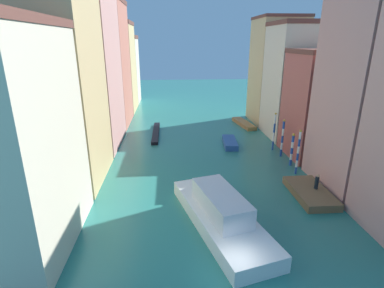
% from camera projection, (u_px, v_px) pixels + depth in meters
% --- Properties ---
extents(ground_plane, '(154.00, 154.00, 0.00)m').
position_uv_depth(ground_plane, '(198.00, 146.00, 41.75)').
color(ground_plane, '#28756B').
extents(building_left_0, '(7.63, 10.91, 15.36)m').
position_uv_depth(building_left_0, '(3.00, 142.00, 19.30)').
color(building_left_0, beige).
rests_on(building_left_0, ground).
extents(building_left_1, '(7.63, 10.23, 20.74)m').
position_uv_depth(building_left_1, '(56.00, 80.00, 28.68)').
color(building_left_1, '#DBB77A').
rests_on(building_left_1, ground).
extents(building_left_2, '(7.63, 11.87, 22.03)m').
position_uv_depth(building_left_2, '(86.00, 64.00, 39.20)').
color(building_left_2, tan).
rests_on(building_left_2, ground).
extents(building_left_3, '(7.63, 11.18, 20.46)m').
position_uv_depth(building_left_3, '(104.00, 64.00, 50.25)').
color(building_left_3, '#C6705B').
rests_on(building_left_3, ground).
extents(building_left_4, '(7.63, 9.80, 17.65)m').
position_uv_depth(building_left_4, '(115.00, 67.00, 60.79)').
color(building_left_4, '#DBB77A').
rests_on(building_left_4, ground).
extents(building_left_5, '(7.63, 7.60, 15.17)m').
position_uv_depth(building_left_5, '(122.00, 70.00, 69.52)').
color(building_left_5, beige).
rests_on(building_left_5, ground).
extents(building_right_1, '(7.63, 8.54, 19.60)m').
position_uv_depth(building_right_1, '(373.00, 88.00, 27.39)').
color(building_right_1, tan).
rests_on(building_right_1, ground).
extents(building_right_2, '(7.63, 7.85, 13.05)m').
position_uv_depth(building_right_2, '(322.00, 105.00, 36.59)').
color(building_right_2, '#B25147').
rests_on(building_right_2, ground).
extents(building_right_3, '(7.63, 8.70, 16.57)m').
position_uv_depth(building_right_3, '(295.00, 81.00, 44.04)').
color(building_right_3, beige).
rests_on(building_right_3, ground).
extents(building_right_4, '(7.63, 8.75, 17.86)m').
position_uv_depth(building_right_4, '(276.00, 71.00, 52.05)').
color(building_right_4, '#DBB77A').
rests_on(building_right_4, ground).
extents(waterfront_dock, '(3.10, 6.05, 0.72)m').
position_uv_depth(waterfront_dock, '(310.00, 193.00, 28.17)').
color(waterfront_dock, brown).
rests_on(waterfront_dock, ground).
extents(person_on_dock, '(0.36, 0.36, 1.46)m').
position_uv_depth(person_on_dock, '(317.00, 182.00, 27.98)').
color(person_on_dock, black).
rests_on(person_on_dock, waterfront_dock).
extents(mooring_pole_0, '(0.27, 0.27, 5.07)m').
position_uv_depth(mooring_pole_0, '(298.00, 152.00, 32.24)').
color(mooring_pole_0, '#1E479E').
rests_on(mooring_pole_0, ground).
extents(mooring_pole_1, '(0.33, 0.33, 3.93)m').
position_uv_depth(mooring_pole_1, '(292.00, 149.00, 34.69)').
color(mooring_pole_1, '#1E479E').
rests_on(mooring_pole_1, ground).
extents(mooring_pole_2, '(0.29, 0.29, 4.82)m').
position_uv_depth(mooring_pole_2, '(282.00, 138.00, 37.34)').
color(mooring_pole_2, '#1E479E').
rests_on(mooring_pole_2, ground).
extents(mooring_pole_3, '(0.27, 0.27, 5.11)m').
position_uv_depth(mooring_pole_3, '(274.00, 131.00, 39.54)').
color(mooring_pole_3, '#1E479E').
rests_on(mooring_pole_3, ground).
extents(vaporetto_white, '(7.09, 13.13, 2.90)m').
position_uv_depth(vaporetto_white, '(221.00, 213.00, 23.51)').
color(vaporetto_white, white).
rests_on(vaporetto_white, ground).
extents(gondola_black, '(0.98, 10.79, 0.46)m').
position_uv_depth(gondola_black, '(156.00, 133.00, 47.11)').
color(gondola_black, black).
rests_on(gondola_black, ground).
extents(motorboat_0, '(2.75, 7.47, 0.63)m').
position_uv_depth(motorboat_0, '(244.00, 124.00, 52.05)').
color(motorboat_0, olive).
rests_on(motorboat_0, ground).
extents(motorboat_1, '(2.16, 5.36, 0.78)m').
position_uv_depth(motorboat_1, '(230.00, 143.00, 42.04)').
color(motorboat_1, '#234C93').
rests_on(motorboat_1, ground).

